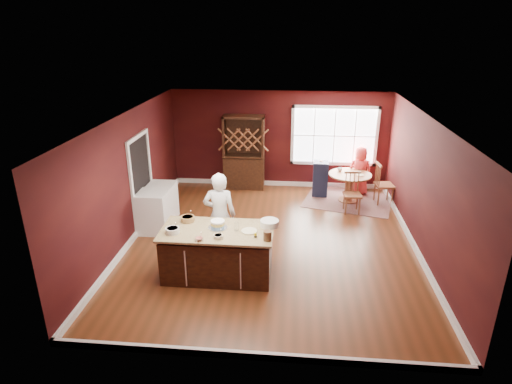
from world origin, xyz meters
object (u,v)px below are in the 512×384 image
hutch (244,153)px  chair_east (385,183)px  dining_table (349,182)px  high_chair (320,178)px  layer_cake (218,224)px  washer (154,212)px  chair_north (359,175)px  toddler (320,167)px  kitchen_island (218,253)px  baker (220,215)px  dryer (162,202)px  chair_south (353,193)px  seated_woman (360,171)px

hutch → chair_east: bearing=-12.3°
dining_table → high_chair: 0.81m
layer_cake → washer: size_ratio=0.38×
chair_north → toddler: 1.26m
high_chair → kitchen_island: bearing=-113.9°
dining_table → chair_north: bearing=66.1°
baker → dryer: baker is taller
baker → chair_south: 3.74m
washer → seated_woman: bearing=29.3°
dining_table → chair_south: size_ratio=1.08×
baker → chair_east: (3.75, 3.04, -0.32)m
toddler → kitchen_island: bearing=-116.0°
chair_south → hutch: (-2.84, 1.48, 0.52)m
kitchen_island → toddler: (2.04, 4.19, 0.37)m
chair_east → high_chair: size_ratio=1.10×
chair_south → chair_north: chair_south is taller
baker → high_chair: size_ratio=1.76×
chair_south → chair_east: bearing=34.1°
chair_south → kitchen_island: bearing=-134.9°
chair_north → toddler: bearing=-4.3°
chair_south → hutch: 3.25m
high_chair → chair_north: bearing=25.9°
hutch → washer: (-1.67, -2.94, -0.57)m
kitchen_island → dryer: 2.87m
kitchen_island → chair_north: 5.62m
washer → hutch: bearing=60.4°
kitchen_island → dryer: (-1.73, 2.29, 0.01)m
chair_east → seated_woman: 0.83m
chair_east → hutch: size_ratio=0.53×
toddler → dryer: toddler is taller
dining_table → chair_south: (-0.01, -0.73, -0.03)m
kitchen_island → baker: (-0.08, 0.73, 0.43)m
dining_table → chair_east: (0.88, -0.07, 0.01)m
chair_east → toddler: bearing=68.2°
layer_cake → dryer: 2.85m
high_chair → chair_south: bearing=-53.4°
washer → dryer: washer is taller
chair_east → chair_north: chair_east is taller
dining_table → chair_north: size_ratio=1.22×
chair_east → high_chair: chair_east is taller
dining_table → washer: size_ratio=1.18×
chair_north → high_chair: bearing=-3.5°
dining_table → chair_south: 0.74m
dining_table → layer_cake: size_ratio=3.09×
kitchen_island → seated_woman: size_ratio=1.51×
hutch → dryer: size_ratio=2.31×
layer_cake → chair_south: size_ratio=0.35×
baker → layer_cake: size_ratio=4.92×
dining_table → hutch: hutch is taller
hutch → high_chair: bearing=-11.0°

